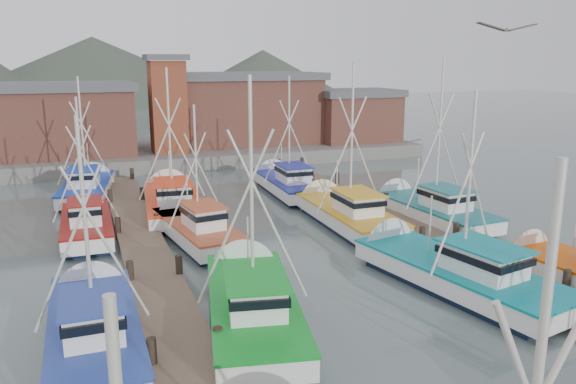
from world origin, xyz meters
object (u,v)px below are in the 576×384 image
object	(u,v)px
lookout_tower	(168,103)
boat_8	(194,228)
boat_12	(172,200)
boat_4	(251,301)

from	to	relation	value
lookout_tower	boat_8	world-z (taller)	lookout_tower
lookout_tower	boat_8	size ratio (longest dim) A/B	1.00
lookout_tower	boat_8	distance (m)	23.22
lookout_tower	boat_8	xyz separation A→B (m)	(-2.29, -22.59, -4.87)
lookout_tower	boat_12	world-z (taller)	lookout_tower
lookout_tower	boat_4	world-z (taller)	lookout_tower
boat_8	boat_12	distance (m)	6.42
lookout_tower	boat_8	bearing A→B (deg)	-95.78
boat_8	boat_4	bearing A→B (deg)	-97.41
lookout_tower	boat_12	xyz separation A→B (m)	(-2.43, -16.18, -4.87)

